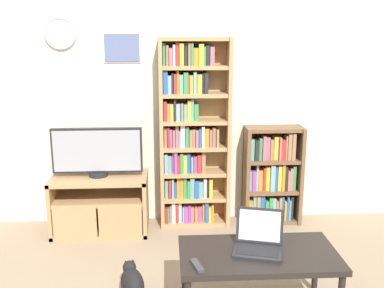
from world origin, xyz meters
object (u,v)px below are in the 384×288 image
(remote_near_laptop, at_px, (197,265))
(television, at_px, (97,152))
(laptop, at_px, (259,240))
(bookshelf_short, at_px, (271,177))
(coffee_table, at_px, (258,258))
(cat, at_px, (132,283))
(tv_stand, at_px, (100,204))
(bookshelf_tall, at_px, (191,136))

(remote_near_laptop, bearing_deg, television, 102.40)
(laptop, bearing_deg, bookshelf_short, 89.07)
(coffee_table, height_order, cat, coffee_table)
(tv_stand, distance_m, bookshelf_short, 1.71)
(tv_stand, relative_size, laptop, 2.38)
(remote_near_laptop, height_order, cat, remote_near_laptop)
(coffee_table, relative_size, laptop, 2.77)
(television, bearing_deg, cat, -71.92)
(tv_stand, xyz_separation_m, coffee_table, (1.25, -1.39, 0.13))
(television, height_order, remote_near_laptop, television)
(bookshelf_tall, bearing_deg, remote_near_laptop, -92.00)
(television, bearing_deg, remote_near_laptop, -62.46)
(bookshelf_tall, xyz_separation_m, remote_near_laptop, (-0.06, -1.71, -0.44))
(bookshelf_short, height_order, cat, bookshelf_short)
(television, xyz_separation_m, cat, (0.39, -1.19, -0.67))
(tv_stand, relative_size, coffee_table, 0.86)
(bookshelf_short, relative_size, remote_near_laptop, 5.93)
(tv_stand, distance_m, coffee_table, 1.87)
(television, height_order, bookshelf_short, television)
(tv_stand, xyz_separation_m, cat, (0.38, -1.17, -0.16))
(remote_near_laptop, xyz_separation_m, cat, (-0.44, 0.40, -0.35))
(coffee_table, bearing_deg, remote_near_laptop, -157.92)
(tv_stand, bearing_deg, bookshelf_short, 4.92)
(bookshelf_short, distance_m, remote_near_laptop, 1.92)
(laptop, distance_m, cat, 0.98)
(bookshelf_short, xyz_separation_m, cat, (-1.31, -1.31, -0.35))
(television, xyz_separation_m, coffee_table, (1.25, -1.42, -0.38))
(bookshelf_tall, height_order, remote_near_laptop, bookshelf_tall)
(bookshelf_tall, bearing_deg, tv_stand, -170.57)
(bookshelf_short, height_order, remote_near_laptop, bookshelf_short)
(tv_stand, height_order, bookshelf_short, bookshelf_short)
(bookshelf_tall, distance_m, bookshelf_short, 0.92)
(laptop, relative_size, cat, 0.83)
(tv_stand, distance_m, bookshelf_tall, 1.09)
(bookshelf_tall, height_order, laptop, bookshelf_tall)
(coffee_table, relative_size, cat, 2.31)
(tv_stand, height_order, remote_near_laptop, tv_stand)
(tv_stand, relative_size, bookshelf_short, 0.92)
(bookshelf_short, bearing_deg, laptop, -106.30)
(tv_stand, relative_size, bookshelf_tall, 0.49)
(coffee_table, distance_m, cat, 0.94)
(television, distance_m, coffee_table, 1.93)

